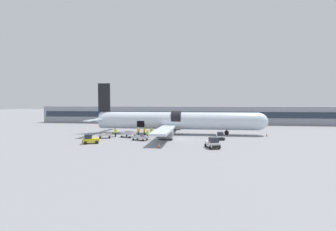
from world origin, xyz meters
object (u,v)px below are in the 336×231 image
at_px(baggage_cart_queued, 105,136).
at_px(ground_crew_helper, 147,134).
at_px(baggage_tug_mid, 213,143).
at_px(ground_crew_loader_b, 138,132).
at_px(baggage_tug_lead, 220,136).
at_px(ground_crew_supervisor, 115,132).
at_px(baggage_cart_loading, 129,134).
at_px(airplane, 174,121).
at_px(ground_crew_loader_a, 151,131).
at_px(baggage_tug_rear, 90,140).
at_px(ground_crew_driver, 144,132).
at_px(baggage_cart_empty, 141,138).

xyz_separation_m(baggage_cart_queued, ground_crew_helper, (8.42, 0.81, 0.35)).
distance_m(baggage_tug_mid, ground_crew_loader_b, 18.94).
xyz_separation_m(baggage_tug_lead, ground_crew_supervisor, (-21.29, 0.96, 0.32)).
distance_m(baggage_cart_loading, baggage_cart_queued, 4.61).
bearing_deg(baggage_cart_loading, airplane, 36.31).
relative_size(airplane, ground_crew_loader_a, 22.31).
bearing_deg(baggage_tug_rear, baggage_tug_lead, 17.98).
xyz_separation_m(baggage_tug_mid, baggage_cart_queued, (-20.75, 7.53, -0.24)).
distance_m(airplane, ground_crew_helper, 8.98).
bearing_deg(ground_crew_loader_a, ground_crew_driver, -163.32).
bearing_deg(ground_crew_loader_a, baggage_tug_lead, -13.59).
bearing_deg(baggage_tug_mid, ground_crew_supervisor, 153.98).
bearing_deg(ground_crew_loader_b, airplane, 29.67).
bearing_deg(ground_crew_helper, baggage_cart_empty, -105.63).
distance_m(baggage_tug_rear, ground_crew_loader_a, 13.69).
relative_size(airplane, baggage_tug_lead, 16.88).
height_order(baggage_tug_rear, baggage_cart_loading, baggage_tug_rear).
distance_m(airplane, baggage_cart_loading, 11.17).
bearing_deg(ground_crew_driver, baggage_cart_empty, -83.39).
relative_size(baggage_tug_mid, ground_crew_loader_a, 1.74).
height_order(baggage_tug_rear, ground_crew_loader_a, ground_crew_loader_a).
bearing_deg(baggage_cart_empty, baggage_cart_loading, 135.22).
distance_m(ground_crew_loader_b, ground_crew_helper, 4.17).
relative_size(baggage_cart_loading, baggage_cart_empty, 0.98).
relative_size(baggage_tug_rear, ground_crew_supervisor, 1.67).
bearing_deg(airplane, ground_crew_supervisor, -151.89).
xyz_separation_m(airplane, baggage_tug_mid, (7.68, -15.72, -2.24)).
bearing_deg(baggage_tug_rear, baggage_tug_mid, -3.22).
relative_size(ground_crew_supervisor, ground_crew_helper, 1.13).
height_order(ground_crew_driver, ground_crew_supervisor, ground_crew_driver).
height_order(baggage_tug_mid, baggage_cart_loading, baggage_tug_mid).
bearing_deg(baggage_cart_queued, baggage_tug_rear, -89.76).
height_order(ground_crew_loader_b, ground_crew_helper, ground_crew_loader_b).
xyz_separation_m(ground_crew_loader_a, ground_crew_driver, (-1.42, -0.42, 0.01)).
xyz_separation_m(airplane, ground_crew_helper, (-4.65, -7.37, -2.13)).
bearing_deg(ground_crew_helper, baggage_tug_rear, -139.46).
height_order(baggage_tug_lead, ground_crew_driver, ground_crew_driver).
height_order(airplane, baggage_cart_empty, airplane).
bearing_deg(baggage_cart_queued, ground_crew_helper, 5.51).
bearing_deg(baggage_tug_rear, airplane, 48.12).
bearing_deg(baggage_cart_queued, baggage_tug_mid, -19.95).
relative_size(baggage_tug_mid, baggage_tug_rear, 1.03).
bearing_deg(baggage_cart_empty, ground_crew_driver, 96.61).
height_order(baggage_cart_empty, ground_crew_loader_a, ground_crew_loader_a).
bearing_deg(baggage_tug_lead, ground_crew_loader_a, 166.41).
bearing_deg(baggage_cart_queued, baggage_cart_empty, -12.39).
bearing_deg(airplane, baggage_tug_rear, -131.88).
height_order(airplane, ground_crew_loader_a, airplane).
bearing_deg(ground_crew_loader_b, baggage_tug_rear, -118.82).
xyz_separation_m(ground_crew_driver, ground_crew_helper, (1.36, -3.17, -0.11)).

